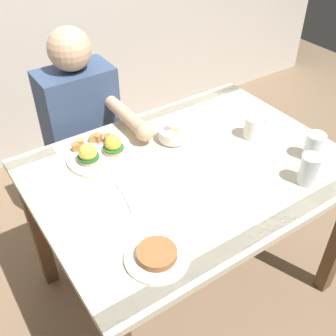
{
  "coord_description": "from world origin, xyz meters",
  "views": [
    {
      "loc": [
        -0.77,
        -0.98,
        1.73
      ],
      "look_at": [
        -0.11,
        0.0,
        0.78
      ],
      "focal_mm": 43.42,
      "sensor_mm": 36.0,
      "label": 1
    }
  ],
  "objects_px": {
    "water_glass_far": "(309,171)",
    "diner_person": "(85,130)",
    "fruit_bowl": "(173,135)",
    "fork": "(125,195)",
    "dining_table": "(190,187)",
    "water_glass_near": "(313,148)",
    "eggs_benedict_plate": "(100,152)",
    "coffee_mug": "(254,127)",
    "side_plate": "(157,256)"
  },
  "relations": [
    {
      "from": "eggs_benedict_plate",
      "to": "diner_person",
      "type": "height_order",
      "value": "diner_person"
    },
    {
      "from": "dining_table",
      "to": "water_glass_near",
      "type": "bearing_deg",
      "value": -27.28
    },
    {
      "from": "diner_person",
      "to": "dining_table",
      "type": "bearing_deg",
      "value": -73.2
    },
    {
      "from": "fruit_bowl",
      "to": "diner_person",
      "type": "height_order",
      "value": "diner_person"
    },
    {
      "from": "water_glass_far",
      "to": "diner_person",
      "type": "xyz_separation_m",
      "value": [
        -0.48,
        0.92,
        -0.14
      ]
    },
    {
      "from": "fruit_bowl",
      "to": "side_plate",
      "type": "bearing_deg",
      "value": -128.99
    },
    {
      "from": "dining_table",
      "to": "side_plate",
      "type": "bearing_deg",
      "value": -139.19
    },
    {
      "from": "coffee_mug",
      "to": "side_plate",
      "type": "relative_size",
      "value": 0.56
    },
    {
      "from": "dining_table",
      "to": "water_glass_far",
      "type": "distance_m",
      "value": 0.46
    },
    {
      "from": "fork",
      "to": "water_glass_far",
      "type": "height_order",
      "value": "water_glass_far"
    },
    {
      "from": "water_glass_near",
      "to": "fruit_bowl",
      "type": "bearing_deg",
      "value": 133.85
    },
    {
      "from": "fork",
      "to": "diner_person",
      "type": "relative_size",
      "value": 0.14
    },
    {
      "from": "eggs_benedict_plate",
      "to": "water_glass_near",
      "type": "height_order",
      "value": "water_glass_near"
    },
    {
      "from": "side_plate",
      "to": "diner_person",
      "type": "xyz_separation_m",
      "value": [
        0.17,
        0.91,
        -0.1
      ]
    },
    {
      "from": "eggs_benedict_plate",
      "to": "fork",
      "type": "bearing_deg",
      "value": -96.82
    },
    {
      "from": "fork",
      "to": "dining_table",
      "type": "bearing_deg",
      "value": 0.89
    },
    {
      "from": "dining_table",
      "to": "water_glass_near",
      "type": "xyz_separation_m",
      "value": [
        0.44,
        -0.22,
        0.15
      ]
    },
    {
      "from": "eggs_benedict_plate",
      "to": "fork",
      "type": "xyz_separation_m",
      "value": [
        -0.03,
        -0.25,
        -0.02
      ]
    },
    {
      "from": "side_plate",
      "to": "diner_person",
      "type": "relative_size",
      "value": 0.18
    },
    {
      "from": "water_glass_far",
      "to": "coffee_mug",
      "type": "bearing_deg",
      "value": 82.65
    },
    {
      "from": "eggs_benedict_plate",
      "to": "dining_table",
      "type": "bearing_deg",
      "value": -43.15
    },
    {
      "from": "fork",
      "to": "diner_person",
      "type": "bearing_deg",
      "value": 79.37
    },
    {
      "from": "water_glass_far",
      "to": "eggs_benedict_plate",
      "type": "bearing_deg",
      "value": 135.07
    },
    {
      "from": "coffee_mug",
      "to": "diner_person",
      "type": "distance_m",
      "value": 0.8
    },
    {
      "from": "eggs_benedict_plate",
      "to": "water_glass_near",
      "type": "bearing_deg",
      "value": -34.03
    },
    {
      "from": "water_glass_near",
      "to": "water_glass_far",
      "type": "xyz_separation_m",
      "value": [
        -0.13,
        -0.09,
        0.0
      ]
    },
    {
      "from": "eggs_benedict_plate",
      "to": "coffee_mug",
      "type": "relative_size",
      "value": 2.42
    },
    {
      "from": "eggs_benedict_plate",
      "to": "diner_person",
      "type": "distance_m",
      "value": 0.38
    },
    {
      "from": "fruit_bowl",
      "to": "side_plate",
      "type": "height_order",
      "value": "fruit_bowl"
    },
    {
      "from": "fruit_bowl",
      "to": "water_glass_near",
      "type": "xyz_separation_m",
      "value": [
        0.39,
        -0.41,
        0.02
      ]
    },
    {
      "from": "dining_table",
      "to": "fruit_bowl",
      "type": "xyz_separation_m",
      "value": [
        0.04,
        0.18,
        0.14
      ]
    },
    {
      "from": "fork",
      "to": "water_glass_near",
      "type": "height_order",
      "value": "water_glass_near"
    },
    {
      "from": "fruit_bowl",
      "to": "fork",
      "type": "relative_size",
      "value": 0.77
    },
    {
      "from": "dining_table",
      "to": "eggs_benedict_plate",
      "type": "bearing_deg",
      "value": 136.85
    },
    {
      "from": "water_glass_far",
      "to": "side_plate",
      "type": "relative_size",
      "value": 0.59
    },
    {
      "from": "coffee_mug",
      "to": "dining_table",
      "type": "bearing_deg",
      "value": -177.08
    },
    {
      "from": "water_glass_far",
      "to": "diner_person",
      "type": "distance_m",
      "value": 1.04
    },
    {
      "from": "fruit_bowl",
      "to": "water_glass_far",
      "type": "xyz_separation_m",
      "value": [
        0.26,
        -0.5,
        0.02
      ]
    },
    {
      "from": "dining_table",
      "to": "coffee_mug",
      "type": "relative_size",
      "value": 10.76
    },
    {
      "from": "dining_table",
      "to": "fork",
      "type": "bearing_deg",
      "value": -179.11
    },
    {
      "from": "coffee_mug",
      "to": "fork",
      "type": "xyz_separation_m",
      "value": [
        -0.64,
        -0.02,
        -0.05
      ]
    },
    {
      "from": "eggs_benedict_plate",
      "to": "coffee_mug",
      "type": "distance_m",
      "value": 0.65
    },
    {
      "from": "dining_table",
      "to": "eggs_benedict_plate",
      "type": "xyz_separation_m",
      "value": [
        -0.26,
        0.25,
        0.13
      ]
    },
    {
      "from": "side_plate",
      "to": "dining_table",
      "type": "bearing_deg",
      "value": 40.81
    },
    {
      "from": "water_glass_far",
      "to": "diner_person",
      "type": "height_order",
      "value": "diner_person"
    },
    {
      "from": "fruit_bowl",
      "to": "water_glass_near",
      "type": "bearing_deg",
      "value": -46.15
    },
    {
      "from": "water_glass_near",
      "to": "water_glass_far",
      "type": "bearing_deg",
      "value": -145.9
    },
    {
      "from": "coffee_mug",
      "to": "diner_person",
      "type": "bearing_deg",
      "value": 132.0
    },
    {
      "from": "eggs_benedict_plate",
      "to": "water_glass_near",
      "type": "xyz_separation_m",
      "value": [
        0.7,
        -0.47,
        0.02
      ]
    },
    {
      "from": "fruit_bowl",
      "to": "fork",
      "type": "height_order",
      "value": "fruit_bowl"
    }
  ]
}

